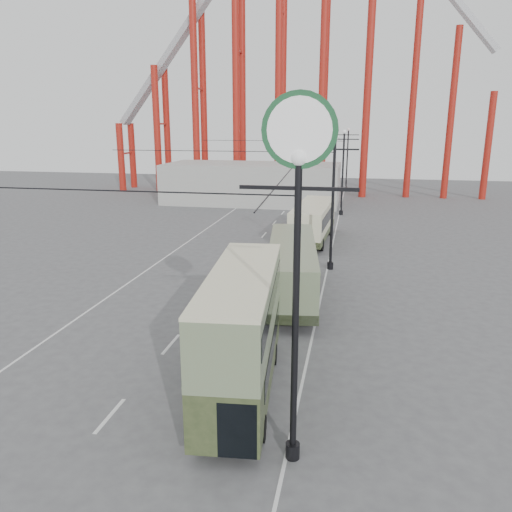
% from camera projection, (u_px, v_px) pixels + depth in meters
% --- Properties ---
extents(ground, '(160.00, 160.00, 0.00)m').
position_uv_depth(ground, '(158.00, 390.00, 19.27)').
color(ground, '#4E4E51').
rests_on(ground, ground).
extents(road_markings, '(12.52, 120.00, 0.01)m').
position_uv_depth(road_markings, '(246.00, 258.00, 38.10)').
color(road_markings, silver).
rests_on(road_markings, ground).
extents(lamp_post_near, '(3.20, 0.44, 10.80)m').
position_uv_depth(lamp_post_near, '(298.00, 205.00, 13.34)').
color(lamp_post_near, black).
rests_on(lamp_post_near, ground).
extents(lamp_post_mid, '(3.20, 0.44, 9.32)m').
position_uv_depth(lamp_post_mid, '(333.00, 203.00, 34.06)').
color(lamp_post_mid, black).
rests_on(lamp_post_mid, ground).
extents(lamp_post_far, '(3.20, 0.44, 9.32)m').
position_uv_depth(lamp_post_far, '(343.00, 173.00, 54.90)').
color(lamp_post_far, black).
rests_on(lamp_post_far, ground).
extents(lamp_post_distant, '(3.20, 0.44, 9.32)m').
position_uv_depth(lamp_post_distant, '(347.00, 159.00, 75.75)').
color(lamp_post_distant, black).
rests_on(lamp_post_distant, ground).
extents(roller_coaster, '(52.95, 5.00, 55.48)m').
position_uv_depth(roller_coaster, '(292.00, 25.00, 67.75)').
color(roller_coaster, maroon).
rests_on(roller_coaster, ground).
extents(fairground_shed, '(22.00, 10.00, 5.00)m').
position_uv_depth(fairground_shed, '(253.00, 183.00, 64.30)').
color(fairground_shed, '#ABABA6').
rests_on(fairground_shed, ground).
extents(double_decker_bus, '(3.07, 9.13, 4.81)m').
position_uv_depth(double_decker_bus, '(242.00, 327.00, 18.35)').
color(double_decker_bus, '#303C20').
rests_on(double_decker_bus, ground).
extents(single_decker_green, '(4.08, 11.77, 3.26)m').
position_uv_depth(single_decker_green, '(292.00, 267.00, 29.15)').
color(single_decker_green, '#717F5C').
rests_on(single_decker_green, ground).
extents(single_decker_cream, '(3.19, 10.62, 3.27)m').
position_uv_depth(single_decker_cream, '(313.00, 220.00, 43.19)').
color(single_decker_cream, beige).
rests_on(single_decker_cream, ground).
extents(pedestrian, '(0.67, 0.51, 1.65)m').
position_uv_depth(pedestrian, '(202.00, 313.00, 24.83)').
color(pedestrian, black).
rests_on(pedestrian, ground).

